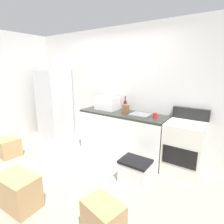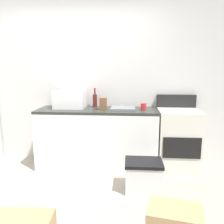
# 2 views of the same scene
# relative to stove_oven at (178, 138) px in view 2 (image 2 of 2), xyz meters

# --- Properties ---
(ground_plane) EXTENTS (6.00, 6.00, 0.00)m
(ground_plane) POSITION_rel_stove_oven_xyz_m (-1.52, -1.21, -0.47)
(ground_plane) COLOR #9E9384
(wall_back) EXTENTS (5.00, 0.10, 2.60)m
(wall_back) POSITION_rel_stove_oven_xyz_m (-1.52, 0.34, 0.83)
(wall_back) COLOR silver
(wall_back) RESTS_ON ground_plane
(kitchen_counter) EXTENTS (1.80, 0.60, 0.90)m
(kitchen_counter) POSITION_rel_stove_oven_xyz_m (-1.22, -0.01, -0.02)
(kitchen_counter) COLOR white
(kitchen_counter) RESTS_ON ground_plane
(stove_oven) EXTENTS (0.60, 0.61, 1.10)m
(stove_oven) POSITION_rel_stove_oven_xyz_m (0.00, 0.00, 0.00)
(stove_oven) COLOR silver
(stove_oven) RESTS_ON ground_plane
(microwave) EXTENTS (0.46, 0.34, 0.27)m
(microwave) POSITION_rel_stove_oven_xyz_m (-1.65, 0.07, 0.57)
(microwave) COLOR white
(microwave) RESTS_ON kitchen_counter
(sink_basin) EXTENTS (0.36, 0.32, 0.03)m
(sink_basin) POSITION_rel_stove_oven_xyz_m (-0.83, -0.01, 0.45)
(sink_basin) COLOR slate
(sink_basin) RESTS_ON kitchen_counter
(wine_bottle) EXTENTS (0.07, 0.07, 0.30)m
(wine_bottle) POSITION_rel_stove_oven_xyz_m (-1.28, 0.19, 0.54)
(wine_bottle) COLOR #591E19
(wine_bottle) RESTS_ON kitchen_counter
(coffee_mug) EXTENTS (0.08, 0.08, 0.10)m
(coffee_mug) POSITION_rel_stove_oven_xyz_m (-0.53, -0.04, 0.48)
(coffee_mug) COLOR red
(coffee_mug) RESTS_ON kitchen_counter
(knife_block) EXTENTS (0.10, 0.10, 0.18)m
(knife_block) POSITION_rel_stove_oven_xyz_m (-1.12, -0.06, 0.52)
(knife_block) COLOR brown
(knife_block) RESTS_ON kitchen_counter
(storage_bin) EXTENTS (0.46, 0.36, 0.38)m
(storage_bin) POSITION_rel_stove_oven_xyz_m (-0.55, -0.72, -0.27)
(storage_bin) COLOR silver
(storage_bin) RESTS_ON ground_plane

